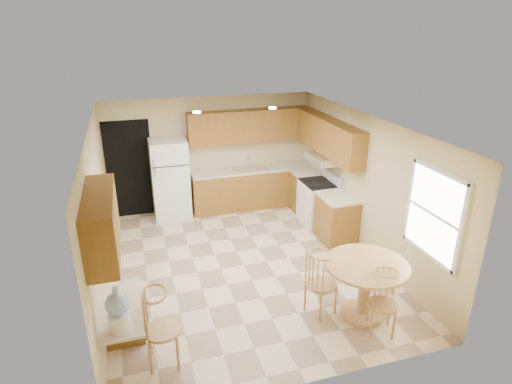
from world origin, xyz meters
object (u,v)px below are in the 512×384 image
object	(u,v)px
chair_table_a	(325,280)
water_crock	(118,311)
dining_table	(365,282)
chair_table_b	(387,301)
chair_desk	(162,326)
refrigerator	(170,179)
stove	(318,203)

from	to	relation	value
chair_table_a	water_crock	size ratio (longest dim) A/B	1.79
dining_table	chair_table_b	size ratio (longest dim) A/B	1.27
chair_desk	water_crock	bearing A→B (deg)	-73.13
refrigerator	chair_desk	distance (m)	4.46
stove	chair_desk	size ratio (longest dim) A/B	1.07
refrigerator	stove	bearing A→B (deg)	-22.99
stove	water_crock	xyz separation A→B (m)	(-3.92, -3.30, 0.55)
refrigerator	dining_table	bearing A→B (deg)	-62.23
refrigerator	chair_desk	world-z (taller)	refrigerator
refrigerator	chair_table_a	xyz separation A→B (m)	(1.67, -4.06, -0.26)
chair_desk	water_crock	distance (m)	0.61
chair_table_a	chair_table_b	size ratio (longest dim) A/B	1.07
chair_table_a	chair_table_b	xyz separation A→B (m)	(0.60, -0.63, -0.04)
chair_table_b	refrigerator	bearing A→B (deg)	-42.73
chair_table_a	chair_desk	xyz separation A→B (m)	(-2.27, -0.35, 0.02)
refrigerator	chair_table_b	world-z (taller)	refrigerator
chair_table_b	water_crock	distance (m)	3.36
stove	water_crock	distance (m)	5.16
water_crock	chair_desk	bearing A→B (deg)	13.40
chair_desk	stove	bearing A→B (deg)	136.05
water_crock	dining_table	bearing A→B (deg)	5.30
refrigerator	water_crock	bearing A→B (deg)	-103.08
chair_table_b	chair_desk	size ratio (longest dim) A/B	0.90
dining_table	chair_table_a	distance (m)	0.57
refrigerator	stove	xyz separation A→B (m)	(2.88, -1.22, -0.39)
refrigerator	dining_table	size ratio (longest dim) A/B	1.48
refrigerator	stove	distance (m)	3.15
chair_table_b	water_crock	xyz separation A→B (m)	(-3.32, 0.17, 0.46)
water_crock	chair_table_b	bearing A→B (deg)	-2.89
stove	chair_table_b	distance (m)	3.52
chair_desk	chair_table_a	bearing A→B (deg)	102.31
dining_table	chair_desk	world-z (taller)	chair_desk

